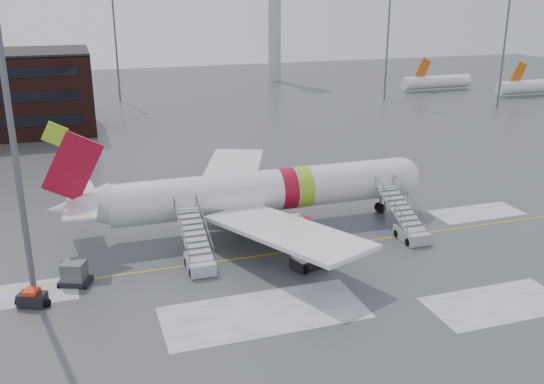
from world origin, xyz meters
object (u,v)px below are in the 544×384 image
object	(u,v)px
airliner	(255,192)
light_mast_near	(10,117)
uld_container	(75,274)
pushback_tug	(308,259)
airstair_aft	(198,254)
baggage_tractor	(32,299)
airstair_fwd	(408,226)

from	to	relation	value
airliner	light_mast_near	size ratio (longest dim) A/B	1.39
uld_container	pushback_tug	bearing A→B (deg)	-9.05
uld_container	airstair_aft	bearing A→B (deg)	1.24
pushback_tug	baggage_tractor	distance (m)	20.51
airstair_fwd	baggage_tractor	size ratio (longest dim) A/B	3.00
airstair_aft	light_mast_near	xyz separation A→B (m)	(-12.29, -0.82, 11.97)
airstair_aft	uld_container	bearing A→B (deg)	-178.76
airstair_fwd	airliner	bearing A→B (deg)	151.73
airstair_fwd	pushback_tug	world-z (taller)	airstair_fwd
airliner	pushback_tug	size ratio (longest dim) A/B	10.87
airstair_fwd	uld_container	xyz separation A→B (m)	(-28.34, -0.20, -0.21)
airliner	airstair_aft	world-z (taller)	airliner
airstair_aft	uld_container	world-z (taller)	airstair_aft
airliner	light_mast_near	distance (m)	22.60
airstair_fwd	light_mast_near	bearing A→B (deg)	-178.50
light_mast_near	uld_container	bearing A→B (deg)	11.95
uld_container	baggage_tractor	distance (m)	3.84
airliner	pushback_tug	xyz separation A→B (m)	(1.43, -9.54, -2.69)
airstair_fwd	baggage_tractor	distance (m)	31.36
airstair_aft	pushback_tug	xyz separation A→B (m)	(8.22, -3.01, -0.33)
uld_container	airliner	bearing A→B (deg)	22.61
pushback_tug	uld_container	distance (m)	17.83
airstair_aft	uld_container	distance (m)	9.39
airliner	uld_container	bearing A→B (deg)	-157.39
airliner	airstair_fwd	world-z (taller)	airliner
airstair_aft	baggage_tractor	world-z (taller)	airstair_aft
light_mast_near	airstair_fwd	bearing A→B (deg)	1.50
airstair_fwd	airstair_aft	distance (m)	18.95
pushback_tug	baggage_tractor	size ratio (longest dim) A/B	1.26
airstair_aft	light_mast_near	world-z (taller)	light_mast_near
airliner	airstair_fwd	size ratio (longest dim) A/B	4.55
uld_container	light_mast_near	size ratio (longest dim) A/B	0.11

